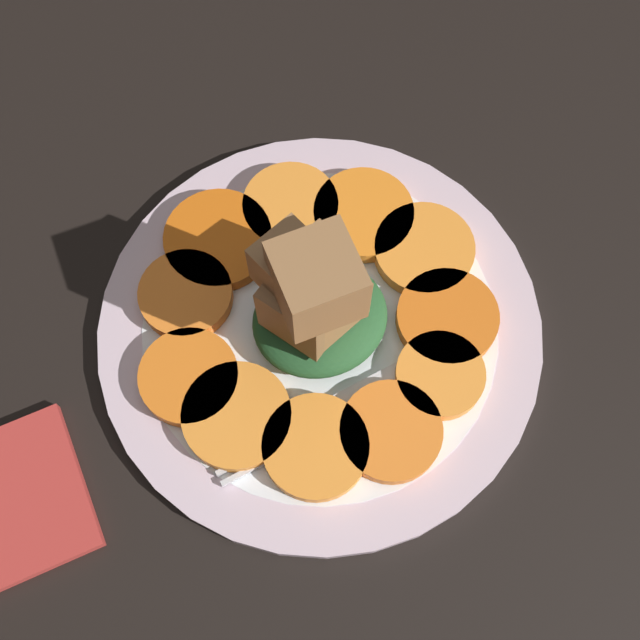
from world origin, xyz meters
The scene contains 15 objects.
table_slab centered at (0.00, 0.00, 1.00)cm, with size 120.00×120.00×2.00cm, color black.
plate centered at (0.00, 0.00, 2.52)cm, with size 27.68×27.68×1.05cm.
carrot_slice_0 centered at (-3.64, 7.85, 3.64)cm, with size 6.94×6.94×1.08cm, color #D45E12.
carrot_slice_1 centered at (-6.88, 5.11, 3.64)cm, with size 5.85×5.85×1.08cm, color orange.
carrot_slice_2 centered at (-8.59, -0.32, 3.64)cm, with size 5.98×5.98×1.08cm, color orange.
carrot_slice_3 centered at (-6.86, -3.39, 3.64)cm, with size 6.48×6.48×1.08cm, color orange.
carrot_slice_4 centered at (-3.38, -6.96, 3.64)cm, with size 6.24×6.24×1.08cm, color orange.
carrot_slice_5 centered at (1.00, -7.91, 3.64)cm, with size 6.03×6.03×1.08cm, color orange.
carrot_slice_6 centered at (5.19, -6.02, 3.64)cm, with size 5.37×5.37×1.08cm, color orange.
carrot_slice_7 centered at (7.29, -2.89, 3.64)cm, with size 6.30×6.30×1.08cm, color orange.
carrot_slice_8 centered at (8.08, 1.85, 3.64)cm, with size 6.40×6.40×1.08cm, color orange.
carrot_slice_9 centered at (5.64, 5.73, 3.64)cm, with size 6.51×6.51×1.08cm, color orange.
carrot_slice_10 centered at (1.54, 8.17, 3.64)cm, with size 6.23×6.23×1.08cm, color orange.
center_pile centered at (-0.27, 0.16, 7.44)cm, with size 8.34×7.63×10.96cm.
fork centered at (-0.90, -5.02, 3.30)cm, with size 17.74×3.07×0.40cm.
Camera 1 is at (-7.24, -16.27, 49.51)cm, focal length 45.00 mm.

